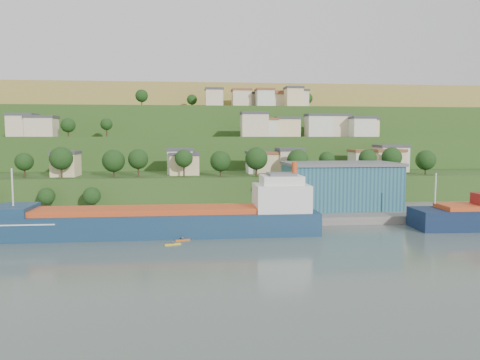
{
  "coord_description": "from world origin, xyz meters",
  "views": [
    {
      "loc": [
        -7.09,
        -96.17,
        21.77
      ],
      "look_at": [
        4.43,
        15.0,
        11.55
      ],
      "focal_mm": 35.0,
      "sensor_mm": 36.0,
      "label": 1
    }
  ],
  "objects": [
    {
      "name": "ground",
      "position": [
        0.0,
        0.0,
        0.0
      ],
      "size": [
        500.0,
        500.0,
        0.0
      ],
      "primitive_type": "plane",
      "color": "#465550",
      "rests_on": "ground"
    },
    {
      "name": "quay",
      "position": [
        20.0,
        28.0,
        0.0
      ],
      "size": [
        220.0,
        26.0,
        4.0
      ],
      "primitive_type": "cube",
      "color": "slate",
      "rests_on": "ground"
    },
    {
      "name": "hillside",
      "position": [
        0.06,
        168.68,
        0.08
      ],
      "size": [
        360.0,
        211.28,
        96.0
      ],
      "color": "#284719",
      "rests_on": "ground"
    },
    {
      "name": "cargo_ship_near",
      "position": [
        -11.79,
        8.06,
        2.91
      ],
      "size": [
        70.79,
        11.45,
        18.2
      ],
      "rotation": [
        0.0,
        0.0,
        0.0
      ],
      "color": "#15314E",
      "rests_on": "ground"
    },
    {
      "name": "warehouse",
      "position": [
        34.42,
        31.0,
        8.43
      ],
      "size": [
        31.09,
        19.15,
        12.8
      ],
      "rotation": [
        0.0,
        0.0,
        0.0
      ],
      "color": "navy",
      "rests_on": "quay"
    },
    {
      "name": "caravan",
      "position": [
        -49.01,
        20.01,
        2.57
      ],
      "size": [
        5.87,
        2.46,
        2.73
      ],
      "primitive_type": "cube",
      "rotation": [
        0.0,
        0.0,
        0.0
      ],
      "color": "silver",
      "rests_on": "pebble_beach"
    },
    {
      "name": "dinghy",
      "position": [
        -43.3,
        19.89,
        1.64
      ],
      "size": [
        4.65,
        2.88,
        0.87
      ],
      "primitive_type": "cube",
      "rotation": [
        0.0,
        0.0,
        -0.31
      ],
      "color": "silver",
      "rests_on": "pebble_beach"
    },
    {
      "name": "kayak_orange",
      "position": [
        -9.17,
        1.9,
        0.23
      ],
      "size": [
        3.17,
        1.36,
        0.78
      ],
      "rotation": [
        0.0,
        0.0,
        0.27
      ],
      "color": "orange",
      "rests_on": "ground"
    },
    {
      "name": "kayak_yellow",
      "position": [
        -11.08,
        -1.96,
        0.25
      ],
      "size": [
        3.35,
        1.63,
        0.83
      ],
      "rotation": [
        0.0,
        0.0,
        0.33
      ],
      "color": "yellow",
      "rests_on": "ground"
    }
  ]
}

